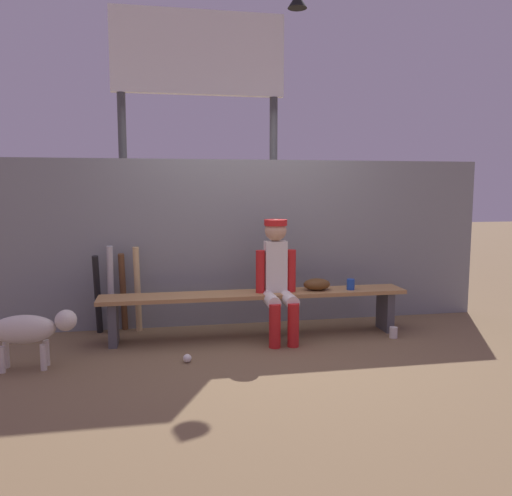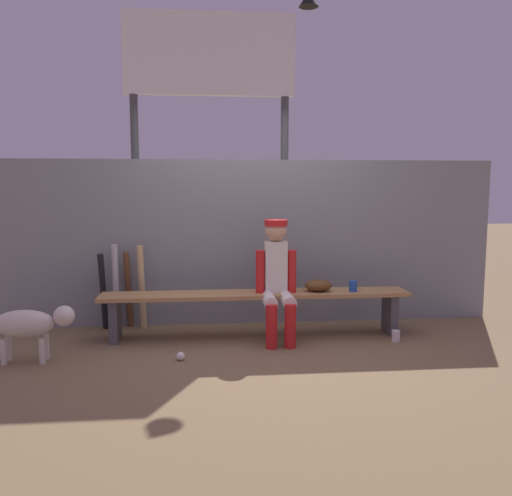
{
  "view_description": "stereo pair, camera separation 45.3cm",
  "coord_description": "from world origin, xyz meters",
  "px_view_note": "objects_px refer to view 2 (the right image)",
  "views": [
    {
      "loc": [
        -0.93,
        -4.96,
        1.51
      ],
      "look_at": [
        0.0,
        0.0,
        0.91
      ],
      "focal_mm": 35.84,
      "sensor_mm": 36.0,
      "label": 1
    },
    {
      "loc": [
        -0.48,
        -5.02,
        1.51
      ],
      "look_at": [
        0.0,
        0.0,
        0.91
      ],
      "focal_mm": 35.84,
      "sensor_mm": 36.0,
      "label": 2
    }
  ],
  "objects_px": {
    "baseball_glove": "(318,285)",
    "cup_on_bench": "(353,286)",
    "cup_on_ground": "(396,336)",
    "dog": "(31,324)",
    "dugout_bench": "(256,301)",
    "bat_wood_natural": "(142,287)",
    "bat_wood_dark": "(128,290)",
    "player_seated": "(277,275)",
    "bat_aluminum_black": "(103,292)",
    "bat_aluminum_silver": "(116,288)",
    "scoreboard": "(215,86)",
    "baseball": "(181,356)"
  },
  "relations": [
    {
      "from": "baseball_glove",
      "to": "cup_on_bench",
      "type": "xyz_separation_m",
      "value": [
        0.35,
        -0.04,
        -0.01
      ]
    },
    {
      "from": "cup_on_ground",
      "to": "baseball_glove",
      "type": "bearing_deg",
      "value": 157.88
    },
    {
      "from": "dog",
      "to": "cup_on_ground",
      "type": "bearing_deg",
      "value": 4.44
    },
    {
      "from": "dugout_bench",
      "to": "baseball_glove",
      "type": "xyz_separation_m",
      "value": [
        0.64,
        0.0,
        0.15
      ]
    },
    {
      "from": "bat_wood_natural",
      "to": "bat_wood_dark",
      "type": "bearing_deg",
      "value": 159.22
    },
    {
      "from": "player_seated",
      "to": "cup_on_ground",
      "type": "relative_size",
      "value": 10.85
    },
    {
      "from": "bat_aluminum_black",
      "to": "dog",
      "type": "distance_m",
      "value": 1.04
    },
    {
      "from": "cup_on_bench",
      "to": "dog",
      "type": "xyz_separation_m",
      "value": [
        -3.0,
        -0.51,
        -0.18
      ]
    },
    {
      "from": "bat_wood_dark",
      "to": "cup_on_bench",
      "type": "bearing_deg",
      "value": -12.27
    },
    {
      "from": "bat_aluminum_black",
      "to": "cup_on_ground",
      "type": "distance_m",
      "value": 3.04
    },
    {
      "from": "bat_aluminum_silver",
      "to": "cup_on_bench",
      "type": "relative_size",
      "value": 8.36
    },
    {
      "from": "bat_aluminum_black",
      "to": "scoreboard",
      "type": "distance_m",
      "value": 2.85
    },
    {
      "from": "bat_aluminum_black",
      "to": "dog",
      "type": "height_order",
      "value": "bat_aluminum_black"
    },
    {
      "from": "cup_on_bench",
      "to": "dog",
      "type": "relative_size",
      "value": 0.13
    },
    {
      "from": "bat_aluminum_black",
      "to": "cup_on_ground",
      "type": "relative_size",
      "value": 7.54
    },
    {
      "from": "scoreboard",
      "to": "dog",
      "type": "distance_m",
      "value": 3.56
    },
    {
      "from": "dugout_bench",
      "to": "player_seated",
      "type": "relative_size",
      "value": 2.59
    },
    {
      "from": "bat_aluminum_black",
      "to": "cup_on_bench",
      "type": "distance_m",
      "value": 2.6
    },
    {
      "from": "bat_wood_natural",
      "to": "baseball",
      "type": "height_order",
      "value": "bat_wood_natural"
    },
    {
      "from": "bat_wood_dark",
      "to": "baseball",
      "type": "bearing_deg",
      "value": -61.32
    },
    {
      "from": "cup_on_bench",
      "to": "bat_wood_natural",
      "type": "bearing_deg",
      "value": 168.34
    },
    {
      "from": "baseball_glove",
      "to": "scoreboard",
      "type": "xyz_separation_m",
      "value": [
        -1.01,
        1.49,
        2.23
      ]
    },
    {
      "from": "cup_on_ground",
      "to": "scoreboard",
      "type": "height_order",
      "value": "scoreboard"
    },
    {
      "from": "player_seated",
      "to": "baseball",
      "type": "bearing_deg",
      "value": -149.99
    },
    {
      "from": "dugout_bench",
      "to": "cup_on_bench",
      "type": "bearing_deg",
      "value": -2.56
    },
    {
      "from": "player_seated",
      "to": "dog",
      "type": "bearing_deg",
      "value": -168.64
    },
    {
      "from": "bat_aluminum_silver",
      "to": "baseball",
      "type": "xyz_separation_m",
      "value": [
        0.72,
        -1.02,
        -0.42
      ]
    },
    {
      "from": "baseball_glove",
      "to": "bat_wood_dark",
      "type": "distance_m",
      "value": 2.02
    },
    {
      "from": "dugout_bench",
      "to": "baseball",
      "type": "height_order",
      "value": "dugout_bench"
    },
    {
      "from": "cup_on_ground",
      "to": "cup_on_bench",
      "type": "distance_m",
      "value": 0.64
    },
    {
      "from": "bat_wood_dark",
      "to": "scoreboard",
      "type": "bearing_deg",
      "value": 47.19
    },
    {
      "from": "bat_wood_natural",
      "to": "cup_on_ground",
      "type": "relative_size",
      "value": 8.2
    },
    {
      "from": "bat_wood_natural",
      "to": "cup_on_ground",
      "type": "bearing_deg",
      "value": -15.33
    },
    {
      "from": "player_seated",
      "to": "cup_on_bench",
      "type": "bearing_deg",
      "value": 4.77
    },
    {
      "from": "baseball",
      "to": "cup_on_bench",
      "type": "xyz_separation_m",
      "value": [
        1.71,
        0.6,
        0.48
      ]
    },
    {
      "from": "bat_aluminum_silver",
      "to": "scoreboard",
      "type": "relative_size",
      "value": 0.24
    },
    {
      "from": "player_seated",
      "to": "baseball_glove",
      "type": "xyz_separation_m",
      "value": [
        0.44,
        0.11,
        -0.13
      ]
    },
    {
      "from": "bat_aluminum_black",
      "to": "scoreboard",
      "type": "xyz_separation_m",
      "value": [
        1.21,
        1.11,
        2.33
      ]
    },
    {
      "from": "baseball",
      "to": "cup_on_ground",
      "type": "relative_size",
      "value": 0.67
    },
    {
      "from": "dugout_bench",
      "to": "player_seated",
      "type": "bearing_deg",
      "value": -28.78
    },
    {
      "from": "player_seated",
      "to": "bat_aluminum_silver",
      "type": "xyz_separation_m",
      "value": [
        -1.65,
        0.49,
        -0.19
      ]
    },
    {
      "from": "bat_aluminum_silver",
      "to": "cup_on_ground",
      "type": "relative_size",
      "value": 8.36
    },
    {
      "from": "dugout_bench",
      "to": "bat_aluminum_black",
      "type": "relative_size",
      "value": 3.73
    },
    {
      "from": "player_seated",
      "to": "baseball",
      "type": "height_order",
      "value": "player_seated"
    },
    {
      "from": "baseball_glove",
      "to": "scoreboard",
      "type": "distance_m",
      "value": 2.87
    },
    {
      "from": "bat_aluminum_silver",
      "to": "scoreboard",
      "type": "distance_m",
      "value": 2.76
    },
    {
      "from": "bat_aluminum_silver",
      "to": "baseball",
      "type": "relative_size",
      "value": 12.43
    },
    {
      "from": "baseball",
      "to": "bat_wood_dark",
      "type": "bearing_deg",
      "value": 118.68
    },
    {
      "from": "dugout_bench",
      "to": "cup_on_ground",
      "type": "bearing_deg",
      "value": -12.18
    },
    {
      "from": "bat_aluminum_silver",
      "to": "scoreboard",
      "type": "bearing_deg",
      "value": 46.14
    }
  ]
}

